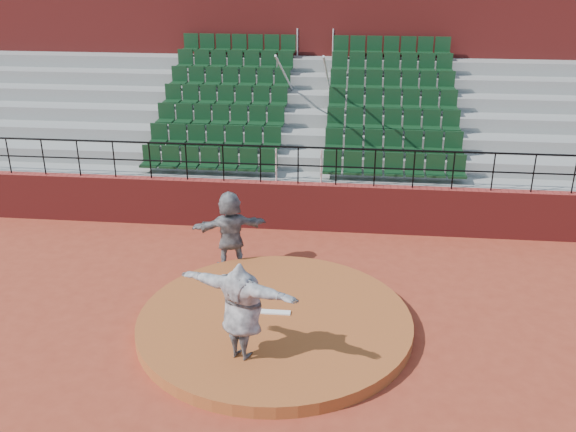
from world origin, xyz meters
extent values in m
plane|color=maroon|center=(0.00, 0.00, 0.00)|extent=(90.00, 90.00, 0.00)
cylinder|color=#9C4D23|center=(0.00, 0.00, 0.12)|extent=(5.50, 5.50, 0.25)
cube|color=white|center=(0.00, 0.15, 0.27)|extent=(0.60, 0.15, 0.03)
cube|color=maroon|center=(0.00, 5.00, 0.65)|extent=(24.00, 0.30, 1.30)
cylinder|color=black|center=(0.00, 5.00, 2.30)|extent=(24.00, 0.05, 0.05)
cylinder|color=black|center=(0.00, 5.00, 1.80)|extent=(24.00, 0.04, 0.04)
cylinder|color=black|center=(-8.00, 5.00, 1.80)|extent=(0.04, 0.04, 1.00)
cylinder|color=black|center=(-7.00, 5.00, 1.80)|extent=(0.04, 0.04, 1.00)
cylinder|color=black|center=(-6.00, 5.00, 1.80)|extent=(0.04, 0.04, 1.00)
cylinder|color=black|center=(-5.00, 5.00, 1.80)|extent=(0.04, 0.04, 1.00)
cylinder|color=black|center=(-4.00, 5.00, 1.80)|extent=(0.04, 0.04, 1.00)
cylinder|color=black|center=(-3.00, 5.00, 1.80)|extent=(0.04, 0.04, 1.00)
cylinder|color=black|center=(-2.00, 5.00, 1.80)|extent=(0.04, 0.04, 1.00)
cylinder|color=black|center=(-1.00, 5.00, 1.80)|extent=(0.04, 0.04, 1.00)
cylinder|color=black|center=(0.00, 5.00, 1.80)|extent=(0.04, 0.04, 1.00)
cylinder|color=black|center=(1.00, 5.00, 1.80)|extent=(0.04, 0.04, 1.00)
cylinder|color=black|center=(2.00, 5.00, 1.80)|extent=(0.04, 0.04, 1.00)
cylinder|color=black|center=(3.00, 5.00, 1.80)|extent=(0.04, 0.04, 1.00)
cylinder|color=black|center=(4.00, 5.00, 1.80)|extent=(0.04, 0.04, 1.00)
cylinder|color=black|center=(5.00, 5.00, 1.80)|extent=(0.04, 0.04, 1.00)
cylinder|color=black|center=(6.00, 5.00, 1.80)|extent=(0.04, 0.04, 1.00)
cylinder|color=black|center=(7.00, 5.00, 1.80)|extent=(0.04, 0.04, 1.00)
cube|color=gray|center=(0.00, 5.58, 0.65)|extent=(24.00, 0.85, 1.30)
cube|color=#103218|center=(-2.53, 5.59, 1.66)|extent=(3.85, 0.48, 0.72)
cube|color=#103218|center=(2.53, 5.59, 1.66)|extent=(3.85, 0.48, 0.72)
cube|color=gray|center=(0.00, 6.43, 0.85)|extent=(24.00, 0.85, 1.70)
cube|color=#103218|center=(-2.53, 6.44, 2.06)|extent=(3.85, 0.48, 0.72)
cube|color=#103218|center=(2.53, 6.44, 2.06)|extent=(3.85, 0.48, 0.72)
cube|color=gray|center=(0.00, 7.28, 1.05)|extent=(24.00, 0.85, 2.10)
cube|color=#103218|center=(-2.53, 7.29, 2.46)|extent=(3.85, 0.48, 0.72)
cube|color=#103218|center=(2.53, 7.29, 2.46)|extent=(3.85, 0.48, 0.72)
cube|color=gray|center=(0.00, 8.12, 1.25)|extent=(24.00, 0.85, 2.50)
cube|color=#103218|center=(-2.53, 8.13, 2.86)|extent=(3.85, 0.48, 0.72)
cube|color=#103218|center=(2.53, 8.13, 2.86)|extent=(3.85, 0.48, 0.72)
cube|color=gray|center=(0.00, 8.97, 1.45)|extent=(24.00, 0.85, 2.90)
cube|color=#103218|center=(-2.53, 8.98, 3.26)|extent=(3.85, 0.48, 0.72)
cube|color=#103218|center=(2.53, 8.98, 3.26)|extent=(3.85, 0.48, 0.72)
cube|color=gray|center=(0.00, 9.82, 1.65)|extent=(24.00, 0.85, 3.30)
cube|color=#103218|center=(-2.53, 9.83, 3.66)|extent=(3.85, 0.48, 0.72)
cube|color=#103218|center=(2.53, 9.83, 3.66)|extent=(3.85, 0.48, 0.72)
cube|color=gray|center=(0.00, 10.68, 1.85)|extent=(24.00, 0.85, 3.70)
cube|color=#103218|center=(-2.53, 10.69, 4.06)|extent=(3.85, 0.48, 0.72)
cube|color=#103218|center=(2.53, 10.69, 4.06)|extent=(3.85, 0.48, 0.72)
cylinder|color=silver|center=(-0.60, 8.12, 3.40)|extent=(0.06, 5.97, 2.46)
cylinder|color=silver|center=(0.60, 8.12, 3.40)|extent=(0.06, 5.97, 2.46)
cube|color=maroon|center=(0.00, 12.60, 3.55)|extent=(24.00, 3.00, 7.10)
imported|color=black|center=(-0.41, -1.37, 1.19)|extent=(2.38, 1.40, 1.88)
imported|color=black|center=(-1.37, 2.56, 0.95)|extent=(1.86, 1.12, 1.91)
camera|label=1|loc=(1.44, -10.97, 7.07)|focal=40.00mm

